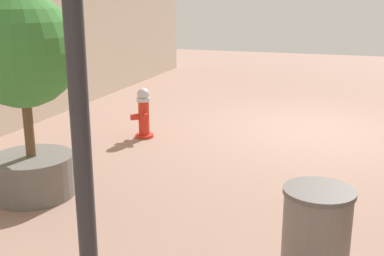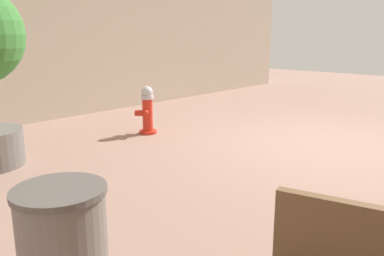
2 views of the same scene
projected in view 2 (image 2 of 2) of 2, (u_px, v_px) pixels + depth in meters
ground_plane at (324, 146)px, 6.09m from camera, size 23.40×23.40×0.00m
fire_hydrant at (147, 110)px, 6.79m from camera, size 0.36×0.37×0.82m
trash_bin at (64, 248)px, 2.44m from camera, size 0.57×0.57×0.80m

